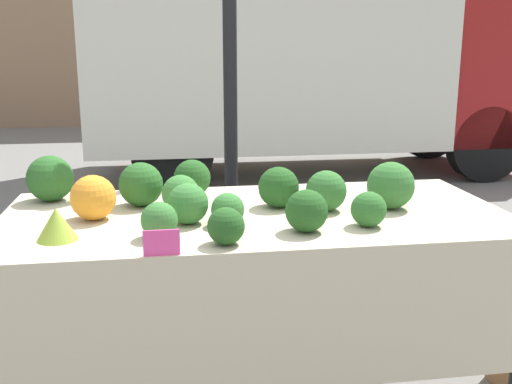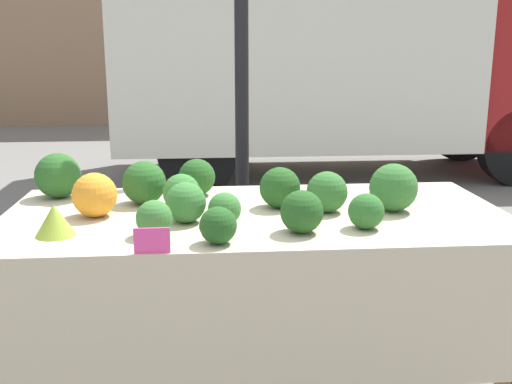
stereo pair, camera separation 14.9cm
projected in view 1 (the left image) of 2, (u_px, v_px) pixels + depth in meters
name	position (u px, v px, depth m)	size (l,w,h in m)	color
tent_pole	(231.00, 82.00, 3.00)	(0.07, 0.07, 2.57)	black
parked_truck	(299.00, 51.00, 6.77)	(4.95, 1.83, 2.61)	silver
market_table	(259.00, 243.00, 2.24)	(1.91, 0.90, 0.84)	beige
orange_cauliflower	(93.00, 198.00, 2.17)	(0.17, 0.17, 0.17)	orange
romanesco_head	(57.00, 224.00, 1.95)	(0.13, 0.13, 0.11)	#93B238
broccoli_head_0	(50.00, 178.00, 2.43)	(0.19, 0.19, 0.19)	#285B23
broccoli_head_1	(226.00, 226.00, 1.90)	(0.12, 0.12, 0.12)	#23511E
broccoli_head_2	(181.00, 194.00, 2.27)	(0.14, 0.14, 0.14)	#387533
broccoli_head_3	(307.00, 211.00, 2.03)	(0.15, 0.15, 0.15)	#23511E
broccoli_head_4	(369.00, 209.00, 2.09)	(0.13, 0.13, 0.13)	#2D6628
broccoli_head_5	(141.00, 184.00, 2.36)	(0.17, 0.17, 0.17)	#285B23
broccoli_head_6	(159.00, 220.00, 1.96)	(0.12, 0.12, 0.12)	#387533
broccoli_head_7	(192.00, 178.00, 2.52)	(0.16, 0.16, 0.16)	#23511E
broccoli_head_8	(279.00, 187.00, 2.34)	(0.16, 0.16, 0.16)	#23511E
broccoli_head_9	(326.00, 191.00, 2.29)	(0.16, 0.16, 0.16)	#336B2D
broccoli_head_10	(188.00, 204.00, 2.12)	(0.15, 0.15, 0.15)	#387533
broccoli_head_11	(228.00, 209.00, 2.10)	(0.12, 0.12, 0.12)	#387533
broccoli_head_12	(391.00, 185.00, 2.32)	(0.18, 0.18, 0.18)	#336B2D
price_sign	(162.00, 243.00, 1.80)	(0.11, 0.01, 0.08)	#EF4793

